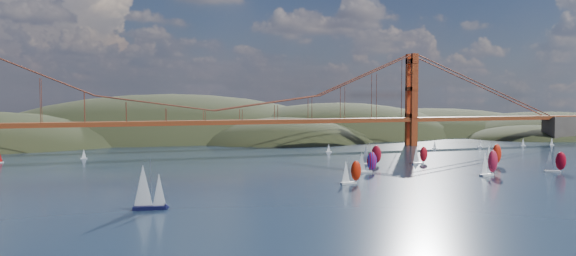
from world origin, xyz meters
The scene contains 18 objects.
ground centered at (0.00, 0.00, 0.00)m, with size 1200.00×1200.00×0.00m, color black.
headlands centered at (44.95, 278.29, -12.46)m, with size 725.00×225.00×96.00m.
bridge centered at (-1.75, 180.00, 32.23)m, with size 552.00×12.00×55.00m.
sloop_navy centered at (-44.43, 32.76, 5.89)m, with size 8.84×5.37×13.35m.
racer_0 centered at (24.54, 56.32, 4.19)m, with size 7.84×3.52×8.88m.
racer_1 centered at (81.68, 57.87, 5.11)m, with size 9.66×5.93×10.81m.
racer_2 centered at (112.45, 57.73, 4.35)m, with size 8.19×5.89×9.20m.
racer_3 centered at (76.52, 98.03, 4.05)m, with size 7.52×3.14×8.58m.
racer_4 centered at (101.41, 80.91, 5.05)m, with size 9.51×4.90×10.68m.
racer_5 centered at (53.68, 99.93, 4.64)m, with size 8.73×6.37×9.82m.
racer_rwb centered at (41.54, 79.11, 4.34)m, with size 8.10×3.58×9.18m.
distant_boat_2 centered at (-100.30, 158.60, 2.41)m, with size 3.00×2.00×4.70m.
distant_boat_3 centered at (-65.17, 163.56, 2.41)m, with size 3.00×2.00×4.70m.
distant_boat_4 centered at (122.02, 157.46, 2.41)m, with size 3.00×2.00×4.70m.
distant_boat_5 centered at (151.88, 156.59, 2.41)m, with size 3.00×2.00×4.70m.
distant_boat_6 centered at (181.19, 155.45, 2.41)m, with size 3.00×2.00×4.70m.
distant_boat_7 centered at (200.91, 153.89, 2.41)m, with size 3.00×2.00×4.70m.
distant_boat_8 centered at (56.87, 156.20, 2.41)m, with size 3.00×2.00×4.70m.
Camera 1 is at (-54.28, -117.98, 30.19)m, focal length 35.00 mm.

